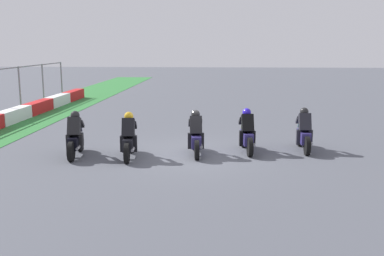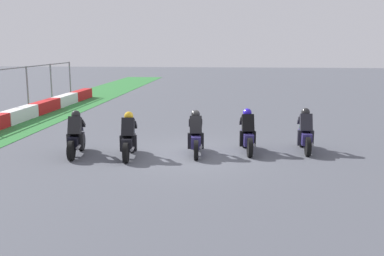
# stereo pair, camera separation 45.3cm
# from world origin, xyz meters

# --- Properties ---
(ground_plane) EXTENTS (120.00, 120.00, 0.00)m
(ground_plane) POSITION_xyz_m (0.00, 0.00, 0.00)
(ground_plane) COLOR #4E5159
(rider_lane_a) EXTENTS (2.04, 0.54, 1.51)m
(rider_lane_a) POSITION_xyz_m (0.85, -3.84, 0.62)
(rider_lane_a) COLOR black
(rider_lane_a) RESTS_ON ground_plane
(rider_lane_b) EXTENTS (2.04, 0.57, 1.51)m
(rider_lane_b) POSITION_xyz_m (0.53, -1.83, 0.62)
(rider_lane_b) COLOR black
(rider_lane_b) RESTS_ON ground_plane
(rider_lane_c) EXTENTS (2.04, 0.57, 1.51)m
(rider_lane_c) POSITION_xyz_m (0.02, -0.09, 0.62)
(rider_lane_c) COLOR black
(rider_lane_c) RESTS_ON ground_plane
(rider_lane_d) EXTENTS (2.04, 0.56, 1.51)m
(rider_lane_d) POSITION_xyz_m (-0.57, 2.06, 0.62)
(rider_lane_d) COLOR black
(rider_lane_d) RESTS_ON ground_plane
(rider_lane_e) EXTENTS (2.04, 0.57, 1.51)m
(rider_lane_e) POSITION_xyz_m (-0.47, 3.88, 0.62)
(rider_lane_e) COLOR black
(rider_lane_e) RESTS_ON ground_plane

